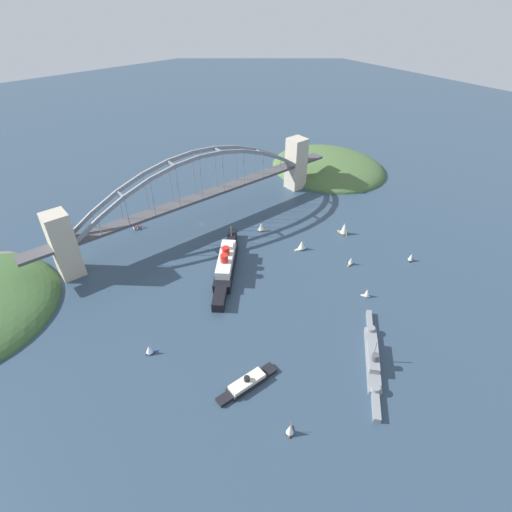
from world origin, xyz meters
TOP-DOWN VIEW (x-y plane):
  - ground_plane at (0.00, 0.00)m, footprint 1400.00×1400.00m
  - harbor_arch_bridge at (-0.00, -0.00)m, footprint 299.88×16.74m
  - headland_west_shore at (-181.94, -12.72)m, footprint 122.28×135.76m
  - ocean_liner at (22.56, 70.60)m, footprint 71.30×76.54m
  - naval_cruiser at (6.56, 199.10)m, footprint 64.13×56.93m
  - harbor_ferry_steamer at (75.07, 164.83)m, footprint 39.49×8.78m
  - seaplane_taxiing_near_bridge at (51.28, -29.93)m, footprint 10.18×7.57m
  - seaplane_second_in_formation at (-63.18, -44.90)m, footprint 10.21×8.75m
  - small_boat_0 at (-58.12, 127.26)m, footprint 6.35×4.20m
  - small_boat_1 at (107.53, 108.84)m, footprint 7.54×4.88m
  - small_boat_2 at (-34.68, 44.19)m, footprint 8.98×7.69m
  - small_boat_3 at (-37.65, 159.54)m, footprint 5.12×6.11m
  - small_boat_4 at (-87.94, 94.25)m, footprint 6.18×10.70m
  - small_boat_5 at (76.15, 201.30)m, footprint 6.62×5.80m
  - small_boat_6 at (-99.31, 154.47)m, footprint 6.74×4.38m
  - small_boat_7 at (-42.47, 87.74)m, footprint 10.14×6.84m

SIDE VIEW (x-z plane):
  - ground_plane at x=0.00m, z-range 0.00..0.00m
  - headland_west_shore at x=-181.94m, z-range -14.79..14.79m
  - harbor_ferry_steamer at x=75.07m, z-range -1.49..5.72m
  - seaplane_second_in_formation at x=-63.18m, z-range -0.34..4.57m
  - seaplane_taxiing_near_bridge at x=51.28m, z-range -0.31..4.87m
  - naval_cruiser at x=6.56m, z-range -5.67..11.47m
  - small_boat_1 at x=107.53m, z-range -0.25..7.11m
  - small_boat_0 at x=-58.12m, z-range -0.17..7.15m
  - small_boat_3 at x=-37.65m, z-range -0.29..7.31m
  - small_boat_6 at x=-99.31m, z-range -0.18..7.32m
  - small_boat_5 at x=76.15m, z-range -0.29..8.32m
  - small_boat_2 at x=-34.68m, z-range -0.30..8.40m
  - small_boat_7 at x=-42.47m, z-range -0.34..8.99m
  - small_boat_4 at x=-87.94m, z-range -0.48..11.98m
  - ocean_liner at x=22.56m, z-range -3.62..15.77m
  - harbor_arch_bridge at x=0.00m, z-range -5.40..62.36m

